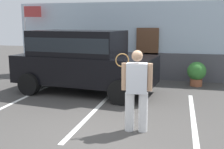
# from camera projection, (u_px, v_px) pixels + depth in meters

# --- Properties ---
(ground_plane) EXTENTS (40.00, 40.00, 0.00)m
(ground_plane) POSITION_uv_depth(u_px,v_px,m) (97.00, 134.00, 5.82)
(ground_plane) COLOR #423F3D
(parking_stripe_0) EXTENTS (0.12, 4.40, 0.01)m
(parking_stripe_0) POSITION_uv_depth(u_px,v_px,m) (11.00, 104.00, 7.97)
(parking_stripe_0) COLOR silver
(parking_stripe_0) RESTS_ON ground_plane
(parking_stripe_1) EXTENTS (0.12, 4.40, 0.01)m
(parking_stripe_1) POSITION_uv_depth(u_px,v_px,m) (95.00, 110.00, 7.37)
(parking_stripe_1) COLOR silver
(parking_stripe_1) RESTS_ON ground_plane
(parking_stripe_2) EXTENTS (0.12, 4.40, 0.01)m
(parking_stripe_2) POSITION_uv_depth(u_px,v_px,m) (193.00, 118.00, 6.78)
(parking_stripe_2) COLOR silver
(parking_stripe_2) RESTS_ON ground_plane
(house_frontage) EXTENTS (10.71, 0.40, 3.13)m
(house_frontage) POSITION_uv_depth(u_px,v_px,m) (140.00, 43.00, 11.47)
(house_frontage) COLOR silver
(house_frontage) RESTS_ON ground_plane
(parked_suv) EXTENTS (4.78, 2.58, 2.05)m
(parked_suv) POSITION_uv_depth(u_px,v_px,m) (82.00, 58.00, 9.14)
(parked_suv) COLOR black
(parked_suv) RESTS_ON ground_plane
(tennis_player_man) EXTENTS (0.78, 0.31, 1.74)m
(tennis_player_man) POSITION_uv_depth(u_px,v_px,m) (136.00, 90.00, 5.81)
(tennis_player_man) COLOR white
(tennis_player_man) RESTS_ON ground_plane
(potted_plant_by_porch) EXTENTS (0.68, 0.68, 0.90)m
(potted_plant_by_porch) POSITION_uv_depth(u_px,v_px,m) (197.00, 73.00, 10.15)
(potted_plant_by_porch) COLOR #9E5638
(potted_plant_by_porch) RESTS_ON ground_plane
(flag_pole) EXTENTS (0.80, 0.12, 3.05)m
(flag_pole) POSITION_uv_depth(u_px,v_px,m) (29.00, 27.00, 11.99)
(flag_pole) COLOR silver
(flag_pole) RESTS_ON ground_plane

